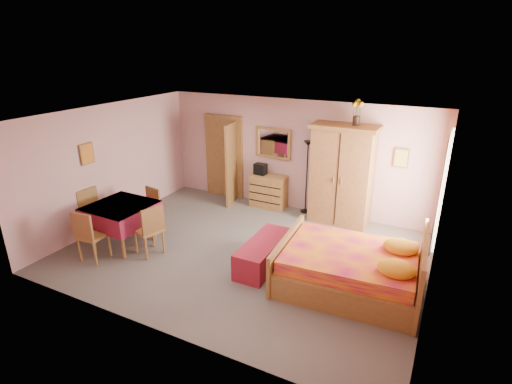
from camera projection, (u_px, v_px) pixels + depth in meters
The scene contains 23 objects.
floor at pixel (244, 252), 7.67m from camera, with size 6.50×6.50×0.00m, color slate.
ceiling at pixel (243, 117), 6.75m from camera, with size 6.50×6.50×0.00m, color brown.
wall_back at pixel (295, 156), 9.30m from camera, with size 6.50×0.10×2.60m, color #CA9493.
wall_front at pixel (151, 248), 5.12m from camera, with size 6.50×0.10×2.60m, color #CA9493.
wall_left at pixel (111, 165), 8.59m from camera, with size 0.10×5.00×2.60m, color #CA9493.
wall_right at pixel (438, 223), 5.84m from camera, with size 0.10×5.00×2.60m, color #CA9493.
doorway at pixel (225, 157), 10.17m from camera, with size 1.06×0.12×2.15m, color #9E6B35.
window at pixel (442, 188), 6.80m from camera, with size 0.08×1.40×1.95m, color white.
picture_left at pixel (87, 154), 7.93m from camera, with size 0.04×0.32×0.42m, color orange.
picture_back at pixel (401, 158), 8.19m from camera, with size 0.30×0.04×0.40m, color #D8BF59.
chest_of_drawers at pixel (269, 191), 9.64m from camera, with size 0.85×0.42×0.80m, color #A97639.
wall_mirror at pixel (273, 143), 9.41m from camera, with size 0.92×0.05×0.73m, color white.
stereo at pixel (260, 169), 9.55m from camera, with size 0.28×0.21×0.26m, color black.
floor_lamp at pixel (307, 177), 9.19m from camera, with size 0.22×0.22×1.72m, color black.
wardrobe at pixel (342, 175), 8.59m from camera, with size 1.40×0.72×2.19m, color #A26537.
sunflower_vase at pixel (357, 112), 8.04m from camera, with size 0.21×0.21×0.53m, color yellow.
bed at pixel (350, 258), 6.43m from camera, with size 2.25×1.77×1.04m, color #C3134C.
bench at pixel (264, 253), 7.14m from camera, with size 0.53×1.44×0.48m, color maroon.
dining_table at pixel (123, 225), 7.84m from camera, with size 1.14×1.14×0.84m, color maroon.
chair_south at pixel (93, 235), 7.26m from camera, with size 0.45×0.45×1.00m, color #A67A38.
chair_north at pixel (147, 211), 8.37m from camera, with size 0.42×0.42×0.93m, color olive.
chair_west at pixel (95, 214), 8.12m from camera, with size 0.46×0.46×1.00m, color #A16B36.
chair_east at pixel (148, 229), 7.47m from camera, with size 0.45×0.45×1.00m, color #B0753B.
Camera 1 is at (3.26, -5.94, 3.78)m, focal length 28.00 mm.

